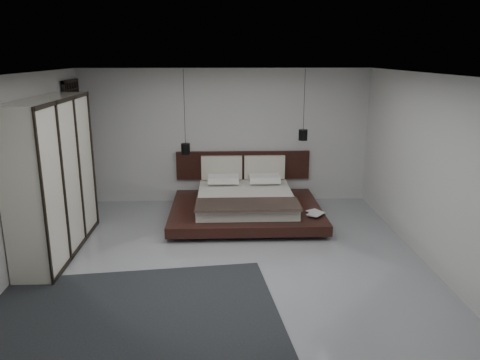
{
  "coord_description": "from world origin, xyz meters",
  "views": [
    {
      "loc": [
        -0.07,
        -6.72,
        3.06
      ],
      "look_at": [
        0.24,
        1.2,
        0.93
      ],
      "focal_mm": 35.0,
      "sensor_mm": 36.0,
      "label": 1
    }
  ],
  "objects_px": {
    "bed": "(245,202)",
    "rug": "(130,318)",
    "pendant_left": "(186,148)",
    "wardrobe": "(53,177)",
    "lattice_screen": "(76,147)",
    "pendant_right": "(303,135)"
  },
  "relations": [
    {
      "from": "rug",
      "to": "pendant_left",
      "type": "bearing_deg",
      "value": 84.24
    },
    {
      "from": "lattice_screen",
      "to": "rug",
      "type": "height_order",
      "value": "lattice_screen"
    },
    {
      "from": "bed",
      "to": "rug",
      "type": "height_order",
      "value": "bed"
    },
    {
      "from": "bed",
      "to": "pendant_right",
      "type": "bearing_deg",
      "value": 21.17
    },
    {
      "from": "bed",
      "to": "wardrobe",
      "type": "xyz_separation_m",
      "value": [
        -3.07,
        -1.5,
        0.93
      ]
    },
    {
      "from": "rug",
      "to": "lattice_screen",
      "type": "bearing_deg",
      "value": 112.86
    },
    {
      "from": "wardrobe",
      "to": "rug",
      "type": "xyz_separation_m",
      "value": [
        1.5,
        -2.11,
        -1.21
      ]
    },
    {
      "from": "lattice_screen",
      "to": "bed",
      "type": "xyz_separation_m",
      "value": [
        3.32,
        -0.54,
        -1.01
      ]
    },
    {
      "from": "bed",
      "to": "wardrobe",
      "type": "relative_size",
      "value": 1.14
    },
    {
      "from": "bed",
      "to": "rug",
      "type": "xyz_separation_m",
      "value": [
        -1.57,
        -3.61,
        -0.28
      ]
    },
    {
      "from": "pendant_left",
      "to": "wardrobe",
      "type": "bearing_deg",
      "value": -134.41
    },
    {
      "from": "pendant_right",
      "to": "rug",
      "type": "distance_m",
      "value": 5.12
    },
    {
      "from": "wardrobe",
      "to": "bed",
      "type": "bearing_deg",
      "value": 26.04
    },
    {
      "from": "bed",
      "to": "rug",
      "type": "bearing_deg",
      "value": -113.5
    },
    {
      "from": "wardrobe",
      "to": "pendant_right",
      "type": "bearing_deg",
      "value": 24.74
    },
    {
      "from": "pendant_left",
      "to": "wardrobe",
      "type": "distance_m",
      "value": 2.73
    },
    {
      "from": "bed",
      "to": "pendant_left",
      "type": "relative_size",
      "value": 1.72
    },
    {
      "from": "wardrobe",
      "to": "rug",
      "type": "distance_m",
      "value": 2.86
    },
    {
      "from": "lattice_screen",
      "to": "pendant_right",
      "type": "distance_m",
      "value": 4.48
    },
    {
      "from": "bed",
      "to": "wardrobe",
      "type": "height_order",
      "value": "wardrobe"
    },
    {
      "from": "wardrobe",
      "to": "rug",
      "type": "relative_size",
      "value": 0.69
    },
    {
      "from": "bed",
      "to": "rug",
      "type": "distance_m",
      "value": 3.94
    }
  ]
}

